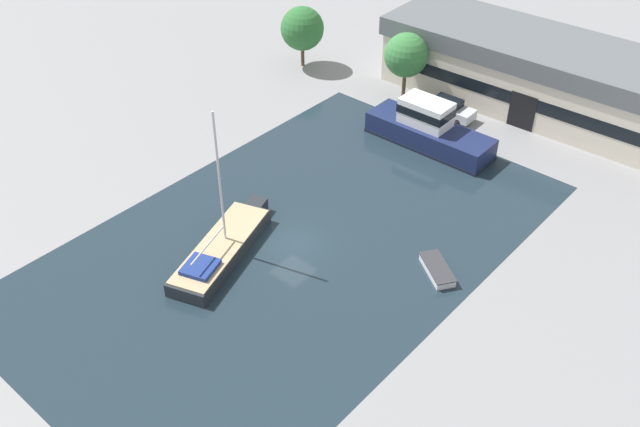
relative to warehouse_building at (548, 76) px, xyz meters
name	(u,v)px	position (x,y,z in m)	size (l,w,h in m)	color
ground_plane	(292,244)	(-3.95, -29.20, -3.18)	(440.00, 440.00, 0.00)	gray
water_canal	(292,244)	(-3.95, -29.20, -3.18)	(23.97, 38.85, 0.01)	#1E2D38
warehouse_building	(548,76)	(0.00, 0.00, 0.00)	(30.64, 10.30, 6.29)	beige
quay_tree_near_building	(406,55)	(-10.85, -6.52, 1.00)	(4.02, 4.02, 6.20)	brown
quay_tree_by_water	(302,29)	(-22.43, -7.72, 0.72)	(4.28, 4.28, 6.05)	brown
parked_car	(448,108)	(-5.64, -6.97, -2.33)	(4.74, 1.97, 1.70)	silver
sailboat_moored	(222,248)	(-6.75, -33.17, -2.58)	(5.83, 10.99, 10.79)	#23282D
motor_cruiser	(428,129)	(-4.39, -12.08, -1.75)	(11.06, 3.58, 3.95)	#19234C
small_dinghy	(437,270)	(5.29, -25.12, -2.88)	(3.53, 3.02, 0.58)	silver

